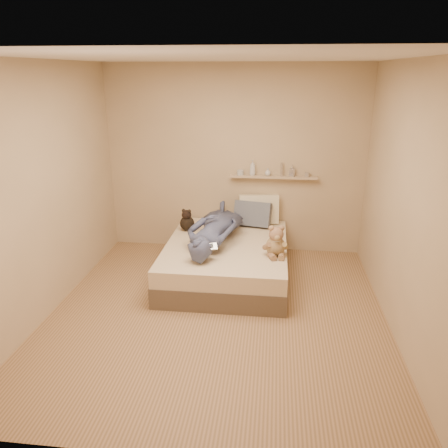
# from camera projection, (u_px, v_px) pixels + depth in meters

# --- Properties ---
(room) EXTENTS (3.80, 3.80, 3.80)m
(room) POSITION_uv_depth(u_px,v_px,m) (216.00, 198.00, 4.30)
(room) COLOR #A07853
(room) RESTS_ON ground
(bed) EXTENTS (1.50, 1.90, 0.45)m
(bed) POSITION_uv_depth(u_px,v_px,m) (227.00, 260.00, 5.53)
(bed) COLOR brown
(bed) RESTS_ON floor
(game_console) EXTENTS (0.21, 0.14, 0.07)m
(game_console) POSITION_uv_depth(u_px,v_px,m) (209.00, 247.00, 4.88)
(game_console) COLOR silver
(game_console) RESTS_ON bed
(teddy_bear) EXTENTS (0.31, 0.31, 0.38)m
(teddy_bear) POSITION_uv_depth(u_px,v_px,m) (276.00, 243.00, 5.03)
(teddy_bear) COLOR #9F7F57
(teddy_bear) RESTS_ON bed
(dark_plush) EXTENTS (0.20, 0.20, 0.30)m
(dark_plush) POSITION_uv_depth(u_px,v_px,m) (187.00, 221.00, 5.85)
(dark_plush) COLOR black
(dark_plush) RESTS_ON bed
(pillow_cream) EXTENTS (0.58, 0.30, 0.42)m
(pillow_cream) POSITION_uv_depth(u_px,v_px,m) (259.00, 209.00, 6.13)
(pillow_cream) COLOR beige
(pillow_cream) RESTS_ON bed
(pillow_grey) EXTENTS (0.54, 0.34, 0.37)m
(pillow_grey) POSITION_uv_depth(u_px,v_px,m) (252.00, 214.00, 6.02)
(pillow_grey) COLOR slate
(pillow_grey) RESTS_ON bed
(person) EXTENTS (0.81, 1.64, 0.38)m
(person) POSITION_uv_depth(u_px,v_px,m) (216.00, 227.00, 5.45)
(person) COLOR #495173
(person) RESTS_ON bed
(wall_shelf) EXTENTS (1.20, 0.12, 0.03)m
(wall_shelf) POSITION_uv_depth(u_px,v_px,m) (273.00, 177.00, 6.03)
(wall_shelf) COLOR tan
(wall_shelf) RESTS_ON wall_back
(shelf_bottles) EXTENTS (1.00, 0.11, 0.21)m
(shelf_bottles) POSITION_uv_depth(u_px,v_px,m) (266.00, 170.00, 6.01)
(shelf_bottles) COLOR #B7BDC0
(shelf_bottles) RESTS_ON wall_shelf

